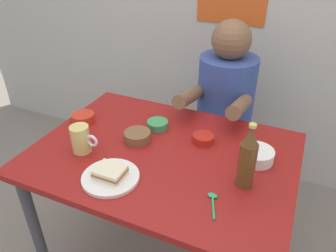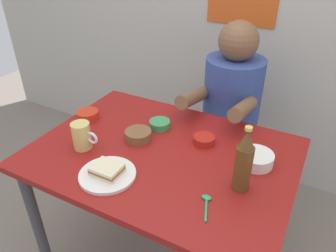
# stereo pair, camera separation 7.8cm
# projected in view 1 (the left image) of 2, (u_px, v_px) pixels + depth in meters

# --- Properties ---
(dining_table) EXTENTS (1.10, 0.80, 0.74)m
(dining_table) POSITION_uv_depth(u_px,v_px,m) (163.00, 169.00, 1.43)
(dining_table) COLOR maroon
(dining_table) RESTS_ON ground
(stool) EXTENTS (0.34, 0.34, 0.45)m
(stool) POSITION_uv_depth(u_px,v_px,m) (220.00, 152.00, 2.04)
(stool) COLOR #4C4C51
(stool) RESTS_ON ground
(person_seated) EXTENTS (0.33, 0.56, 0.72)m
(person_seated) POSITION_uv_depth(u_px,v_px,m) (226.00, 93.00, 1.81)
(person_seated) COLOR #33478C
(person_seated) RESTS_ON stool
(plate_orange) EXTENTS (0.22, 0.22, 0.01)m
(plate_orange) POSITION_uv_depth(u_px,v_px,m) (111.00, 177.00, 1.22)
(plate_orange) COLOR silver
(plate_orange) RESTS_ON dining_table
(sandwich) EXTENTS (0.11, 0.09, 0.04)m
(sandwich) POSITION_uv_depth(u_px,v_px,m) (110.00, 172.00, 1.21)
(sandwich) COLOR beige
(sandwich) RESTS_ON plate_orange
(beer_mug) EXTENTS (0.13, 0.08, 0.12)m
(beer_mug) POSITION_uv_depth(u_px,v_px,m) (81.00, 139.00, 1.35)
(beer_mug) COLOR #D1BC66
(beer_mug) RESTS_ON dining_table
(beer_bottle) EXTENTS (0.06, 0.06, 0.26)m
(beer_bottle) POSITION_uv_depth(u_px,v_px,m) (248.00, 159.00, 1.14)
(beer_bottle) COLOR #593819
(beer_bottle) RESTS_ON dining_table
(sauce_bowl_chili) EXTENTS (0.11, 0.11, 0.04)m
(sauce_bowl_chili) POSITION_uv_depth(u_px,v_px,m) (83.00, 117.00, 1.58)
(sauce_bowl_chili) COLOR red
(sauce_bowl_chili) RESTS_ON dining_table
(sambal_bowl_red) EXTENTS (0.10, 0.10, 0.03)m
(sambal_bowl_red) POSITION_uv_depth(u_px,v_px,m) (203.00, 138.00, 1.43)
(sambal_bowl_red) COLOR #B21E14
(sambal_bowl_red) RESTS_ON dining_table
(dip_bowl_green) EXTENTS (0.10, 0.10, 0.03)m
(dip_bowl_green) POSITION_uv_depth(u_px,v_px,m) (158.00, 124.00, 1.53)
(dip_bowl_green) COLOR #388C4C
(dip_bowl_green) RESTS_ON dining_table
(rice_bowl_white) EXTENTS (0.14, 0.14, 0.05)m
(rice_bowl_white) POSITION_uv_depth(u_px,v_px,m) (257.00, 155.00, 1.31)
(rice_bowl_white) COLOR silver
(rice_bowl_white) RESTS_ON dining_table
(condiment_bowl_brown) EXTENTS (0.12, 0.12, 0.04)m
(condiment_bowl_brown) POSITION_uv_depth(u_px,v_px,m) (137.00, 136.00, 1.44)
(condiment_bowl_brown) COLOR brown
(condiment_bowl_brown) RESTS_ON dining_table
(spoon) EXTENTS (0.06, 0.12, 0.01)m
(spoon) POSITION_uv_depth(u_px,v_px,m) (213.00, 200.00, 1.12)
(spoon) COLOR #26A559
(spoon) RESTS_ON dining_table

